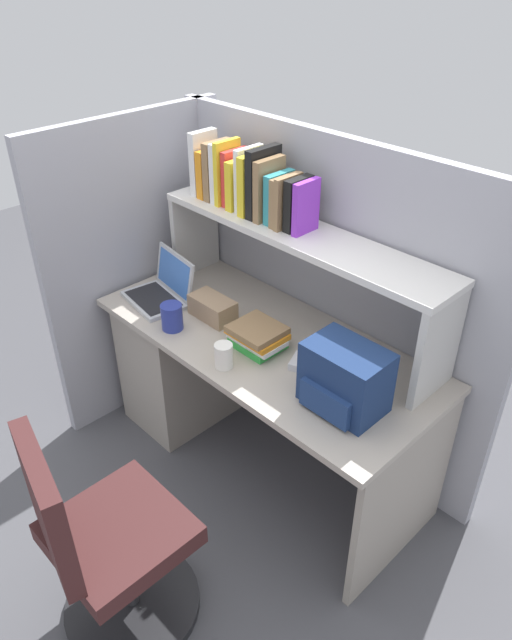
{
  "coord_description": "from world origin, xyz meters",
  "views": [
    {
      "loc": [
        1.49,
        -1.5,
        2.21
      ],
      "look_at": [
        0.0,
        -0.05,
        0.85
      ],
      "focal_mm": 33.23,
      "sensor_mm": 36.0,
      "label": 1
    }
  ],
  "objects": [
    {
      "name": "ground_plane",
      "position": [
        0.0,
        0.0,
        0.0
      ],
      "size": [
        8.0,
        8.0,
        0.0
      ],
      "primitive_type": "plane",
      "color": "#4C4C51"
    },
    {
      "name": "snack_canister",
      "position": [
        -0.34,
        -0.24,
        0.79
      ],
      "size": [
        0.1,
        0.1,
        0.12
      ],
      "primitive_type": "cylinder",
      "color": "navy",
      "rests_on": "desk"
    },
    {
      "name": "cubicle_partition_left",
      "position": [
        -0.85,
        -0.05,
        0.78
      ],
      "size": [
        0.05,
        1.06,
        1.55
      ],
      "primitive_type": "cube",
      "color": "#9E9EA8",
      "rests_on": "ground_plane"
    },
    {
      "name": "laptop",
      "position": [
        -0.58,
        -0.11,
        0.78
      ],
      "size": [
        0.34,
        0.29,
        0.22
      ],
      "color": "#B7BABF",
      "rests_on": "desk"
    },
    {
      "name": "cubicle_partition_rear",
      "position": [
        0.0,
        0.38,
        0.78
      ],
      "size": [
        1.84,
        0.05,
        1.55
      ],
      "primitive_type": "cube",
      "color": "#9E9EA8",
      "rests_on": "ground_plane"
    },
    {
      "name": "overhead_hutch",
      "position": [
        0.0,
        0.2,
        1.08
      ],
      "size": [
        1.44,
        0.28,
        0.45
      ],
      "color": "beige",
      "rests_on": "desk"
    },
    {
      "name": "desk_book_stack",
      "position": [
        0.02,
        -0.06,
        0.78
      ],
      "size": [
        0.24,
        0.19,
        0.1
      ],
      "color": "green",
      "rests_on": "desk"
    },
    {
      "name": "reference_books_on_shelf",
      "position": [
        -0.3,
        0.2,
        1.31
      ],
      "size": [
        0.66,
        0.18,
        0.3
      ],
      "color": "white",
      "rests_on": "overhead_hutch"
    },
    {
      "name": "tissue_box",
      "position": [
        -0.29,
        -0.05,
        0.78
      ],
      "size": [
        0.22,
        0.12,
        0.1
      ],
      "primitive_type": "cube",
      "rotation": [
        0.0,
        0.0,
        -0.0
      ],
      "color": "#9E7F60",
      "rests_on": "desk"
    },
    {
      "name": "desk",
      "position": [
        -0.39,
        0.0,
        0.4
      ],
      "size": [
        1.6,
        0.7,
        0.73
      ],
      "color": "#AAA093",
      "rests_on": "ground_plane"
    },
    {
      "name": "paper_cup",
      "position": [
        0.02,
        -0.26,
        0.78
      ],
      "size": [
        0.08,
        0.08,
        0.11
      ],
      "primitive_type": "cylinder",
      "color": "white",
      "rests_on": "desk"
    },
    {
      "name": "backpack",
      "position": [
        0.51,
        -0.1,
        0.85
      ],
      "size": [
        0.3,
        0.23,
        0.25
      ],
      "color": "navy",
      "rests_on": "desk"
    },
    {
      "name": "office_chair",
      "position": [
        0.19,
        -0.98,
        0.39
      ],
      "size": [
        0.52,
        0.53,
        0.93
      ],
      "rotation": [
        0.0,
        0.0,
        2.92
      ],
      "color": "black",
      "rests_on": "ground_plane"
    },
    {
      "name": "computer_mouse",
      "position": [
        0.23,
        -0.03,
        0.75
      ],
      "size": [
        0.1,
        0.12,
        0.03
      ],
      "primitive_type": "cube",
      "rotation": [
        0.0,
        0.0,
        0.4
      ],
      "color": "silver",
      "rests_on": "desk"
    }
  ]
}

